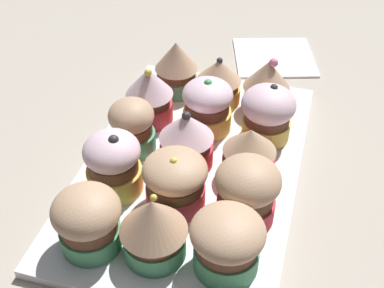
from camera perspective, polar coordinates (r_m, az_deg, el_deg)
name	(u,v)px	position (r cm, az deg, el deg)	size (l,w,h in cm)	color
ground_plane	(192,180)	(60.05, 0.00, -4.11)	(180.00, 180.00, 3.00)	#B2A899
baking_tray	(192,167)	(58.58, 0.00, -2.66)	(37.23, 24.02, 1.20)	silver
cupcake_0	(176,67)	(67.42, -1.77, 8.70)	(5.69, 5.69, 7.41)	#4C9E6B
cupcake_1	(149,94)	(62.39, -4.84, 5.61)	(5.88, 5.88, 7.80)	#D1333D
cupcake_2	(132,126)	(58.37, -6.76, 2.05)	(5.25, 5.25, 6.77)	#4C9E6B
cupcake_3	(113,163)	(53.53, -8.88, -2.13)	(5.99, 5.99, 7.61)	#EFC651
cupcake_4	(88,219)	(48.69, -11.67, -8.33)	(6.54, 6.54, 6.85)	#4C9E6B
cupcake_5	(216,81)	(65.84, 2.76, 7.13)	(5.82, 5.82, 6.59)	#EFC651
cupcake_6	(207,105)	(61.01, 1.67, 4.39)	(6.07, 6.07, 7.14)	#EFC651
cupcake_7	(186,139)	(55.96, -0.63, 0.54)	(6.10, 6.10, 7.31)	#D1333D
cupcake_8	(178,181)	(51.46, -1.54, -4.20)	(6.68, 6.68, 6.68)	#D1333D
cupcake_9	(156,228)	(46.93, -4.04, -9.41)	(6.39, 6.39, 7.46)	#4C9E6B
cupcake_10	(266,85)	(64.64, 8.39, 6.62)	(5.88, 5.88, 7.55)	#D1333D
cupcake_11	(268,113)	(60.23, 8.52, 3.51)	(6.42, 6.42, 7.26)	#EFC651
cupcake_12	(250,151)	(55.26, 6.53, -0.81)	(5.83, 5.83, 6.45)	#D1333D
cupcake_13	(247,191)	(50.02, 6.23, -5.27)	(6.51, 6.51, 7.42)	#D1333D
cupcake_14	(227,242)	(46.29, 3.98, -10.93)	(6.83, 6.83, 6.56)	#4C9E6B
napkin	(274,56)	(79.75, 9.26, 9.73)	(11.26, 11.86, 0.60)	white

